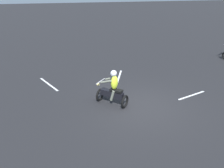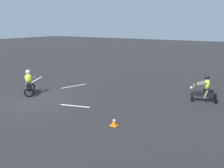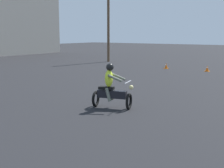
# 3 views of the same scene
# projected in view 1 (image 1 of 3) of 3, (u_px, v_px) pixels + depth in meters

# --- Properties ---
(ground_plane) EXTENTS (120.00, 120.00, 0.00)m
(ground_plane) POSITION_uv_depth(u_px,v_px,m) (142.00, 107.00, 9.76)
(ground_plane) COLOR black
(motorcycle_rider_foreground) EXTENTS (1.40, 1.43, 1.66)m
(motorcycle_rider_foreground) POSITION_uv_depth(u_px,v_px,m) (113.00, 90.00, 9.67)
(motorcycle_rider_foreground) COLOR black
(motorcycle_rider_foreground) RESTS_ON ground
(lane_stripe_n) EXTENTS (0.61, 1.72, 0.01)m
(lane_stripe_n) POSITION_uv_depth(u_px,v_px,m) (192.00, 95.00, 10.74)
(lane_stripe_n) COLOR silver
(lane_stripe_n) RESTS_ON ground
(lane_stripe_w) EXTENTS (1.89, 0.85, 0.01)m
(lane_stripe_w) POSITION_uv_depth(u_px,v_px,m) (119.00, 77.00, 12.90)
(lane_stripe_w) COLOR silver
(lane_stripe_w) RESTS_ON ground
(lane_stripe_sw) EXTENTS (1.96, 1.02, 0.01)m
(lane_stripe_sw) POSITION_uv_depth(u_px,v_px,m) (49.00, 84.00, 11.93)
(lane_stripe_sw) COLOR silver
(lane_stripe_sw) RESTS_ON ground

